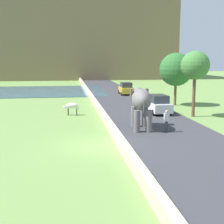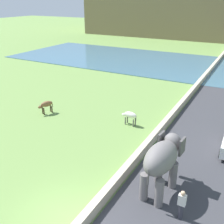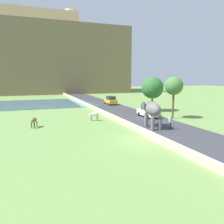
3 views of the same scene
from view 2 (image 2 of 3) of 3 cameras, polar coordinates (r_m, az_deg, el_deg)
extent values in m
plane|color=#6B8E47|center=(13.81, -10.65, -21.31)|extent=(220.00, 220.00, 0.00)
cube|color=beige|center=(27.47, 15.60, 2.78)|extent=(0.40, 110.00, 0.63)
cube|color=#426B84|center=(46.32, 1.71, 11.55)|extent=(36.00, 18.00, 0.08)
ellipsoid|color=slate|center=(13.70, 10.48, -9.67)|extent=(1.65, 2.82, 1.50)
cylinder|color=slate|center=(15.31, 10.03, -12.20)|extent=(0.44, 0.44, 1.60)
cylinder|color=slate|center=(15.07, 12.99, -13.14)|extent=(0.44, 0.44, 1.60)
cylinder|color=slate|center=(14.03, 6.87, -15.77)|extent=(0.44, 0.44, 1.60)
cylinder|color=slate|center=(13.77, 10.09, -16.90)|extent=(0.44, 0.44, 1.60)
ellipsoid|color=slate|center=(14.73, 12.85, -6.48)|extent=(1.08, 0.99, 1.10)
cube|color=#504C4C|center=(14.79, 10.52, -5.96)|extent=(0.19, 0.71, 0.90)
cube|color=#504C4C|center=(14.44, 14.87, -7.19)|extent=(0.19, 0.71, 0.90)
cylinder|color=slate|center=(15.57, 13.23, -8.57)|extent=(0.28, 0.28, 1.50)
cone|color=silver|center=(15.35, 12.53, -7.04)|extent=(0.17, 0.57, 0.17)
cone|color=silver|center=(15.22, 14.06, -7.47)|extent=(0.17, 0.57, 0.17)
cylinder|color=#504C4C|center=(12.90, 7.84, -13.71)|extent=(0.08, 0.08, 0.90)
cylinder|color=#33333D|center=(13.61, 14.53, -20.08)|extent=(0.22, 0.22, 0.85)
cube|color=silver|center=(13.14, 14.86, -17.84)|extent=(0.36, 0.22, 0.56)
sphere|color=tan|center=(12.89, 15.04, -16.53)|extent=(0.22, 0.22, 0.22)
cylinder|color=black|center=(18.76, 22.33, -8.33)|extent=(0.20, 0.60, 0.60)
ellipsoid|color=silver|center=(21.44, 4.01, -0.61)|extent=(1.15, 0.58, 0.50)
cylinder|color=#595753|center=(21.75, 2.89, -1.88)|extent=(0.10, 0.10, 0.65)
cylinder|color=#595753|center=(21.98, 3.34, -1.60)|extent=(0.10, 0.10, 0.65)
cylinder|color=#595753|center=(21.38, 4.61, -2.40)|extent=(0.10, 0.10, 0.65)
cylinder|color=#595753|center=(21.62, 5.05, -2.11)|extent=(0.10, 0.10, 0.65)
ellipsoid|color=silver|center=(21.81, 2.60, -0.57)|extent=(0.43, 0.29, 0.26)
cone|color=beige|center=(21.67, 2.48, -0.24)|extent=(0.04, 0.04, 0.12)
cone|color=beige|center=(21.81, 2.74, -0.08)|extent=(0.04, 0.04, 0.12)
cylinder|color=#595753|center=(21.27, 5.22, -1.45)|extent=(0.04, 0.04, 0.45)
ellipsoid|color=brown|center=(24.29, -13.89, 1.70)|extent=(0.85, 1.18, 0.50)
cylinder|color=#302014|center=(24.24, -14.43, 0.13)|extent=(0.10, 0.10, 0.65)
cylinder|color=#302014|center=(24.50, -14.72, 0.36)|extent=(0.10, 0.10, 0.65)
cylinder|color=#302014|center=(24.51, -12.79, 0.56)|extent=(0.10, 0.10, 0.65)
cylinder|color=#302014|center=(24.77, -13.10, 0.78)|extent=(0.10, 0.10, 0.65)
ellipsoid|color=brown|center=(24.13, -15.22, 1.03)|extent=(0.38, 0.46, 0.26)
cone|color=beige|center=(23.99, -15.18, 1.34)|extent=(0.04, 0.04, 0.12)
cone|color=beige|center=(24.15, -15.34, 1.47)|extent=(0.04, 0.04, 0.12)
cylinder|color=#302014|center=(24.55, -12.70, 1.56)|extent=(0.04, 0.04, 0.45)
camera|label=1|loc=(14.19, -102.41, -25.84)|focal=49.59mm
camera|label=3|loc=(19.20, -88.31, -12.23)|focal=35.46mm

